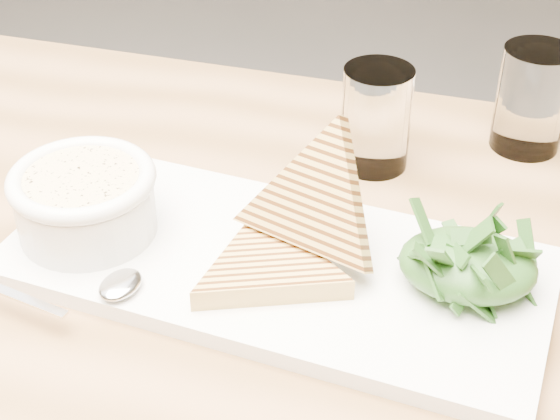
% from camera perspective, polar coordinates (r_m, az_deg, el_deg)
% --- Properties ---
extents(table_top, '(1.29, 0.92, 0.04)m').
position_cam_1_polar(table_top, '(0.70, -3.53, -7.76)').
color(table_top, '#9A6D44').
rests_on(table_top, ground).
extents(platter, '(0.47, 0.27, 0.02)m').
position_cam_1_polar(platter, '(0.71, -0.33, -3.71)').
color(platter, white).
rests_on(platter, table_top).
extents(soup_bowl, '(0.12, 0.12, 0.05)m').
position_cam_1_polar(soup_bowl, '(0.74, -12.77, 0.11)').
color(soup_bowl, white).
rests_on(soup_bowl, platter).
extents(soup, '(0.10, 0.10, 0.01)m').
position_cam_1_polar(soup, '(0.73, -13.06, 1.92)').
color(soup, beige).
rests_on(soup, soup_bowl).
extents(bowl_rim, '(0.12, 0.12, 0.01)m').
position_cam_1_polar(bowl_rim, '(0.72, -13.08, 2.05)').
color(bowl_rim, white).
rests_on(bowl_rim, soup_bowl).
extents(sandwich_flat, '(0.18, 0.18, 0.02)m').
position_cam_1_polar(sandwich_flat, '(0.68, -0.78, -3.78)').
color(sandwich_flat, tan).
rests_on(sandwich_flat, platter).
extents(sandwich_lean, '(0.19, 0.19, 0.17)m').
position_cam_1_polar(sandwich_lean, '(0.69, 2.34, 0.47)').
color(sandwich_lean, tan).
rests_on(sandwich_lean, sandwich_flat).
extents(salad_base, '(0.11, 0.08, 0.04)m').
position_cam_1_polar(salad_base, '(0.68, 12.37, -3.59)').
color(salad_base, black).
rests_on(salad_base, platter).
extents(arugula_pile, '(0.11, 0.10, 0.05)m').
position_cam_1_polar(arugula_pile, '(0.68, 12.44, -3.18)').
color(arugula_pile, '#376F28').
rests_on(arugula_pile, platter).
extents(spoon_bowl, '(0.04, 0.05, 0.01)m').
position_cam_1_polar(spoon_bowl, '(0.68, -10.57, -4.89)').
color(spoon_bowl, silver).
rests_on(spoon_bowl, platter).
extents(spoon_handle, '(0.10, 0.04, 0.00)m').
position_cam_1_polar(spoon_handle, '(0.70, -17.31, -5.39)').
color(spoon_handle, silver).
rests_on(spoon_handle, platter).
extents(glass_near, '(0.07, 0.07, 0.10)m').
position_cam_1_polar(glass_near, '(0.83, 6.40, 6.09)').
color(glass_near, white).
rests_on(glass_near, table_top).
extents(glass_far, '(0.07, 0.07, 0.11)m').
position_cam_1_polar(glass_far, '(0.89, 16.40, 7.09)').
color(glass_far, white).
rests_on(glass_far, table_top).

